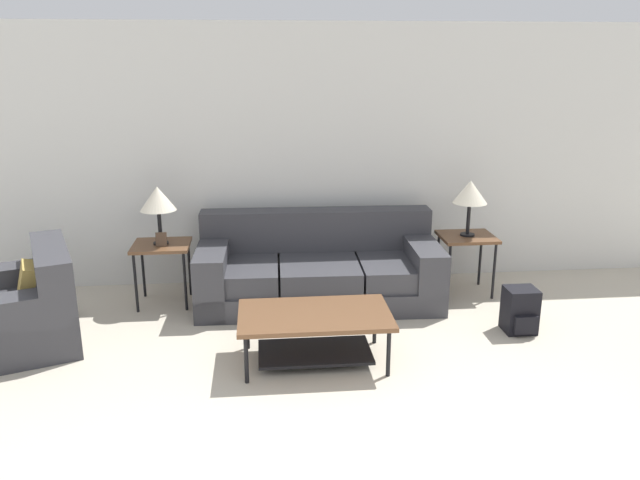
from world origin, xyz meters
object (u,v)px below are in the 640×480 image
object	(u,v)px
couch	(318,271)
coffee_table	(315,326)
backpack	(520,311)
armchair	(22,310)
table_lamp_left	(158,199)
side_table_left	(162,251)
side_table_right	(467,242)
table_lamp_right	(470,193)

from	to	relation	value
couch	coffee_table	size ratio (longest dim) A/B	1.98
backpack	armchair	bearing A→B (deg)	177.62
coffee_table	table_lamp_left	distance (m)	2.00
couch	side_table_left	xyz separation A→B (m)	(-1.47, 0.04, 0.24)
side_table_right	backpack	size ratio (longest dim) A/B	1.52
couch	backpack	bearing A→B (deg)	-28.63
side_table_left	table_lamp_right	bearing A→B (deg)	-0.00
armchair	side_table_left	world-z (taller)	armchair
backpack	table_lamp_right	bearing A→B (deg)	100.75
couch	armchair	xyz separation A→B (m)	(-2.50, -0.73, 0.00)
armchair	table_lamp_right	xyz separation A→B (m)	(3.97, 0.77, 0.73)
armchair	coffee_table	bearing A→B (deg)	-13.29
armchair	table_lamp_right	distance (m)	4.10
armchair	backpack	distance (m)	4.15
side_table_right	table_lamp_left	distance (m)	2.98
table_lamp_left	side_table_right	bearing A→B (deg)	0.00
side_table_left	table_lamp_right	distance (m)	2.98
couch	armchair	distance (m)	2.60
side_table_right	table_lamp_left	bearing A→B (deg)	-180.00
armchair	table_lamp_right	bearing A→B (deg)	11.01
couch	side_table_left	distance (m)	1.49
coffee_table	side_table_right	xyz separation A→B (m)	(1.62, 1.33, 0.22)
table_lamp_right	coffee_table	bearing A→B (deg)	-140.66
table_lamp_left	coffee_table	bearing A→B (deg)	-45.10
couch	table_lamp_right	world-z (taller)	table_lamp_right
side_table_left	table_lamp_left	xyz separation A→B (m)	(0.00, -0.00, 0.49)
table_lamp_left	backpack	world-z (taller)	table_lamp_left
couch	side_table_left	world-z (taller)	couch
armchair	side_table_right	bearing A→B (deg)	11.01
table_lamp_right	backpack	xyz separation A→B (m)	(0.18, -0.94, -0.83)
table_lamp_left	couch	bearing A→B (deg)	-1.71
couch	table_lamp_left	size ratio (longest dim) A/B	4.21
side_table_left	table_lamp_left	size ratio (longest dim) A/B	1.09
coffee_table	backpack	size ratio (longest dim) A/B	2.98
armchair	table_lamp_right	world-z (taller)	table_lamp_right
coffee_table	couch	bearing A→B (deg)	83.36
armchair	table_lamp_left	size ratio (longest dim) A/B	2.38
coffee_table	armchair	bearing A→B (deg)	166.71
couch	table_lamp_left	world-z (taller)	table_lamp_left
side_table_left	side_table_right	xyz separation A→B (m)	(2.94, 0.00, 0.00)
backpack	side_table_left	bearing A→B (deg)	163.17
couch	side_table_left	bearing A→B (deg)	178.29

